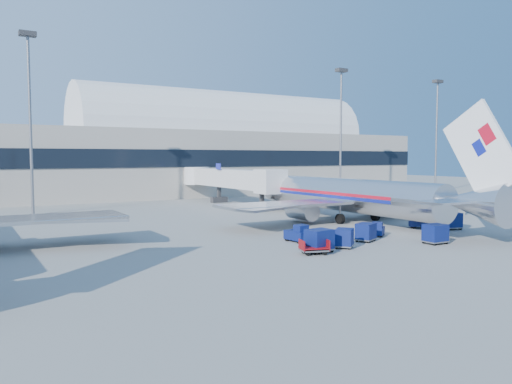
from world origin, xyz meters
TOP-DOWN VIEW (x-y plane):
  - ground at (0.00, 0.00)m, footprint 260.00×260.00m
  - terminal at (-13.60, 55.96)m, footprint 170.00×28.15m
  - airliner_main at (10.00, 4.51)m, footprint 32.00×37.26m
  - jetbridge_near at (7.60, 30.81)m, footprint 4.40×27.50m
  - mast_west at (-20.00, 30.00)m, footprint 2.00×1.20m
  - mast_east at (30.00, 30.00)m, footprint 2.00×1.20m
  - mast_far_east at (55.00, 30.00)m, footprint 2.00×1.20m
  - barrier_near at (18.00, 2.00)m, footprint 3.00×0.55m
  - barrier_mid at (21.30, 2.00)m, footprint 3.00×0.55m
  - barrier_far at (24.60, 2.00)m, footprint 3.00×0.55m
  - tug_lead at (4.89, -4.68)m, footprint 2.22×2.04m
  - tug_right at (12.37, -3.19)m, footprint 2.73×2.71m
  - tug_left at (-3.29, -3.56)m, footprint 1.34×2.40m
  - cart_train_a at (1.85, -6.33)m, footprint 2.16×1.95m
  - cart_train_b at (-1.75, -7.72)m, footprint 2.18×2.12m
  - cart_train_c at (-4.63, -8.18)m, footprint 2.15×1.73m
  - cart_solo_near at (5.97, -10.20)m, footprint 1.89×1.46m
  - cart_solo_far at (14.13, -5.40)m, footprint 2.22×1.91m
  - cart_open_red at (-5.39, -8.57)m, footprint 2.37×1.98m

SIDE VIEW (x-z plane):
  - ground at x=0.00m, z-range 0.00..0.00m
  - cart_open_red at x=-5.39m, z-range 0.12..0.66m
  - barrier_near at x=18.00m, z-range 0.00..0.90m
  - barrier_mid at x=21.30m, z-range 0.00..0.90m
  - barrier_far at x=24.60m, z-range 0.00..0.90m
  - tug_lead at x=4.89m, z-range -0.06..1.26m
  - tug_left at x=-3.29m, z-range -0.07..1.44m
  - tug_right at x=12.37m, z-range -0.07..1.60m
  - cart_train_b at x=-1.75m, z-range 0.05..1.58m
  - cart_train_a at x=1.85m, z-range 0.05..1.61m
  - cart_solo_near at x=5.97m, z-range 0.06..1.70m
  - cart_solo_far at x=14.13m, z-range 0.06..1.73m
  - cart_train_c at x=-4.63m, z-range 0.06..1.81m
  - airliner_main at x=10.00m, z-range -3.11..8.96m
  - jetbridge_near at x=7.60m, z-range 0.80..7.05m
  - terminal at x=-13.60m, z-range -2.98..18.02m
  - mast_west at x=-20.00m, z-range 3.49..26.09m
  - mast_east at x=30.00m, z-range 3.49..26.09m
  - mast_far_east at x=55.00m, z-range 3.49..26.09m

